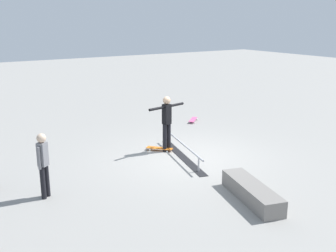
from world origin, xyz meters
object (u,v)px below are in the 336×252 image
Objects in this scene: skate_ledge at (252,192)px; bystander_grey_shirt at (43,162)px; skateboard_main at (159,148)px; grind_rail at (183,151)px; skater_main at (167,120)px; loose_skateboard_pink at (193,120)px.

skate_ledge is 4.63m from bystander_grey_shirt.
skateboard_main is 4.18m from bystander_grey_shirt.
skater_main reaches higher than grind_rail.
skater_main is (0.71, 0.09, 0.79)m from grind_rail.
skater_main is at bearing 21.85° from grind_rail.
skateboard_main is (4.01, -0.06, -0.11)m from skate_ledge.
skate_ledge is at bearing 75.74° from skater_main.
skate_ledge is 2.71× the size of skateboard_main.
skateboard_main is at bearing -4.74° from loose_skateboard_pink.
skate_ledge is 2.75× the size of loose_skateboard_pink.
bystander_grey_shirt reaches higher than skate_ledge.
skater_main is 2.29× the size of skateboard_main.
loose_skateboard_pink is (3.76, -6.80, -0.77)m from bystander_grey_shirt.
skater_main is at bearing 12.03° from skateboard_main.
bystander_grey_shirt reaches higher than skateboard_main.
skateboard_main is 0.49× the size of bystander_grey_shirt.
loose_skateboard_pink is at bearing 86.68° from skateboard_main.
skater_main is at bearing -21.28° from bystander_grey_shirt.
skate_ledge is 1.18× the size of skater_main.
skater_main is at bearing -3.47° from skate_ledge.
loose_skateboard_pink is (6.34, -3.00, -0.11)m from skate_ledge.
loose_skateboard_pink is (2.46, -2.77, -0.90)m from skater_main.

